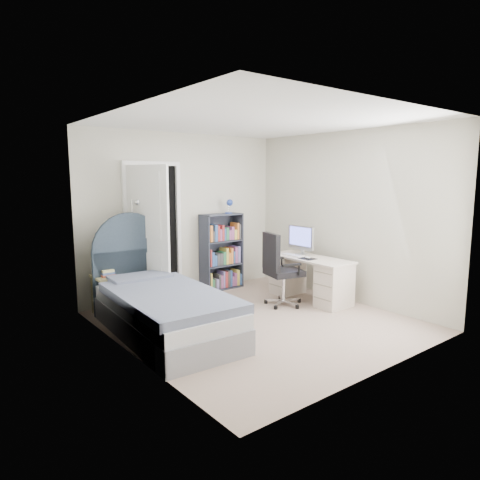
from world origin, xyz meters
TOP-DOWN VIEW (x-y plane):
  - room_shell at (0.00, 0.00)m, footprint 3.50×3.70m
  - door at (-0.73, 1.52)m, footprint 0.92×0.80m
  - bed at (-1.14, 0.42)m, footprint 1.16×2.27m
  - nightstand at (-1.37, 1.46)m, footprint 0.43×0.43m
  - floor_lamp at (-0.96, 1.53)m, footprint 0.22×0.22m
  - bookcase at (0.61, 1.63)m, footprint 0.69×0.30m
  - desk at (1.26, 0.29)m, footprint 0.53×1.33m
  - office_chair at (0.68, 0.35)m, footprint 0.58×0.60m

SIDE VIEW (x-z plane):
  - bed at x=-1.14m, z-range -0.37..0.99m
  - desk at x=1.26m, z-range -0.19..0.90m
  - nightstand at x=-1.37m, z-range 0.10..0.73m
  - bookcase at x=0.61m, z-range -0.17..1.30m
  - office_chair at x=0.68m, z-range 0.05..1.11m
  - floor_lamp at x=-0.96m, z-range -0.14..1.39m
  - door at x=-0.73m, z-range 0.00..2.06m
  - room_shell at x=0.00m, z-range -0.05..2.55m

